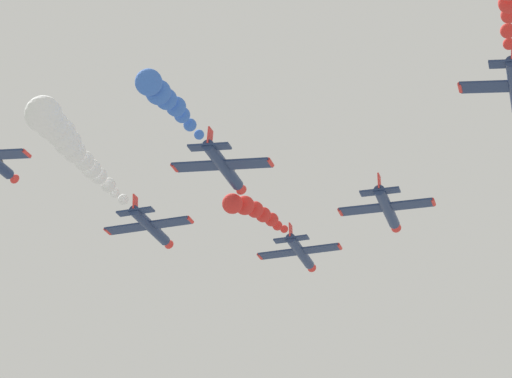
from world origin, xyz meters
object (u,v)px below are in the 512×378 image
object	(u,v)px
airplane_left_inner	(151,226)
airplane_left_outer	(224,166)
airplane_right_inner	(387,208)
airplane_lead	(301,252)

from	to	relation	value
airplane_left_inner	airplane_left_outer	bearing A→B (deg)	-45.62
airplane_left_inner	airplane_right_inner	xyz separation A→B (m)	(24.90, 0.41, -0.63)
airplane_lead	airplane_left_inner	bearing A→B (deg)	-135.35
airplane_left_outer	airplane_right_inner	bearing A→B (deg)	44.41
airplane_right_inner	airplane_left_outer	size ratio (longest dim) A/B	1.00
airplane_right_inner	airplane_left_outer	world-z (taller)	airplane_left_outer
airplane_left_outer	airplane_lead	bearing A→B (deg)	87.65
airplane_lead	airplane_left_inner	size ratio (longest dim) A/B	1.00
airplane_left_inner	airplane_lead	bearing A→B (deg)	44.65
airplane_lead	airplane_right_inner	distance (m)	17.23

